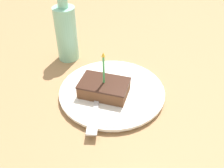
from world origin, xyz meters
TOP-DOWN VIEW (x-y plane):
  - ground_plane at (0.00, 0.00)m, footprint 2.40×2.40m
  - plate at (0.02, -0.02)m, footprint 0.27×0.27m
  - cake_slice at (0.00, -0.01)m, footprint 0.08×0.12m
  - fork at (-0.07, -0.01)m, footprint 0.17×0.06m
  - bottle at (0.15, 0.16)m, footprint 0.06×0.06m

SIDE VIEW (x-z plane):
  - ground_plane at x=0.00m, z-range -0.04..0.00m
  - plate at x=0.02m, z-range 0.00..0.02m
  - fork at x=-0.07m, z-range 0.02..0.02m
  - cake_slice at x=0.00m, z-range -0.02..0.10m
  - bottle at x=0.15m, z-range -0.02..0.20m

